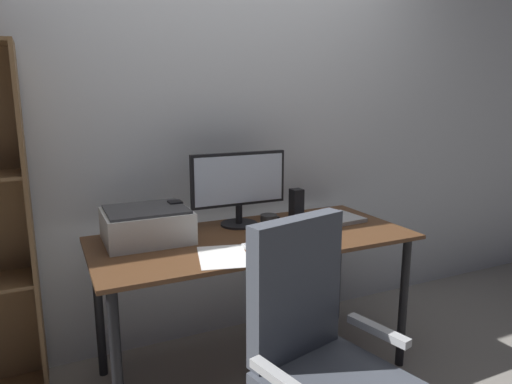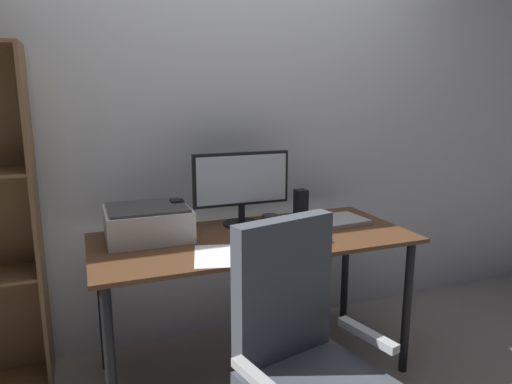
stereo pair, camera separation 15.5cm
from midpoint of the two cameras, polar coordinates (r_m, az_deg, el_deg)
name	(u,v)px [view 2 (the right image)]	position (r m, az deg, el deg)	size (l,w,h in m)	color
ground_plane	(254,369)	(2.62, 1.56, -21.18)	(12.00, 12.00, 0.00)	gray
back_wall	(221,118)	(2.69, -2.66, 9.18)	(6.40, 0.10, 2.60)	silver
desk	(254,252)	(2.32, 1.66, -7.49)	(1.58, 0.71, 0.74)	#56351E
monitor	(242,184)	(2.44, 0.01, 1.04)	(0.53, 0.20, 0.40)	black
keyboard	(272,244)	(2.15, 4.11, -6.56)	(0.29, 0.11, 0.02)	#B7BABC
mouse	(320,237)	(2.25, 9.91, -5.61)	(0.06, 0.10, 0.03)	black
coffee_mug	(270,223)	(2.36, 3.65, -3.91)	(0.10, 0.09, 0.09)	black
laptop	(336,221)	(2.58, 11.63, -3.54)	(0.32, 0.23, 0.02)	#B7BABC
speaker_left	(177,216)	(2.36, -7.91, -3.00)	(0.06, 0.07, 0.17)	black
speaker_right	(301,204)	(2.60, 7.30, -1.56)	(0.06, 0.07, 0.17)	black
printer	(148,222)	(2.28, -11.44, -3.76)	(0.40, 0.34, 0.16)	silver
paper_sheet	(219,256)	(2.02, -2.48, -7.95)	(0.21, 0.30, 0.00)	white
office_chair	(306,379)	(1.74, 8.99, -22.09)	(0.57, 0.55, 1.01)	#B7BABC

